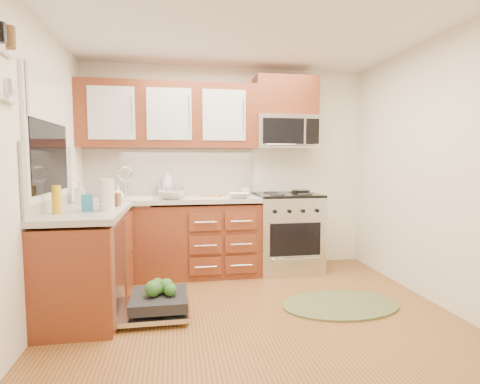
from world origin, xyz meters
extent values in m
plane|color=brown|center=(0.00, 0.00, 0.00)|extent=(3.50, 3.50, 0.00)
plane|color=white|center=(0.00, 0.00, 2.50)|extent=(3.50, 3.50, 0.00)
cube|color=white|center=(0.00, 1.75, 1.25)|extent=(3.50, 0.04, 2.50)
cube|color=white|center=(0.00, -1.75, 1.25)|extent=(3.50, 0.04, 2.50)
cube|color=white|center=(-1.75, 0.00, 1.25)|extent=(0.04, 3.50, 2.50)
cube|color=white|center=(1.75, 0.00, 1.25)|extent=(0.04, 3.50, 2.50)
cube|color=#5D2014|center=(-0.73, 1.45, 0.42)|extent=(2.05, 0.60, 0.85)
cube|color=#5D2014|center=(-1.45, 0.52, 0.42)|extent=(0.60, 1.25, 0.85)
cube|color=beige|center=(-0.72, 1.44, 0.90)|extent=(2.07, 0.64, 0.05)
cube|color=beige|center=(-1.44, 0.53, 0.90)|extent=(0.64, 1.27, 0.05)
cube|color=#B0AB9E|center=(-0.73, 1.74, 1.21)|extent=(2.05, 0.02, 0.57)
cube|color=#B0AB9E|center=(-1.74, 0.52, 1.21)|extent=(0.02, 1.25, 0.57)
cube|color=#5D2014|center=(0.68, 1.57, 2.13)|extent=(0.76, 0.35, 0.47)
cube|color=white|center=(-1.71, 0.50, 1.88)|extent=(0.02, 0.96, 0.40)
cube|color=white|center=(-1.72, -0.35, 2.05)|extent=(0.04, 0.40, 0.03)
cube|color=white|center=(-1.72, -0.35, 1.75)|extent=(0.04, 0.40, 0.03)
cylinder|color=black|center=(0.86, 1.46, 0.97)|extent=(0.25, 0.25, 0.04)
cylinder|color=silver|center=(-0.67, 1.38, 0.99)|extent=(0.25, 0.25, 0.13)
cube|color=tan|center=(-0.25, 1.55, 0.93)|extent=(0.31, 0.26, 0.02)
cylinder|color=silver|center=(-0.83, 1.65, 1.01)|extent=(0.13, 0.13, 0.17)
cylinder|color=white|center=(-1.25, 0.39, 1.06)|extent=(0.16, 0.16, 0.27)
cylinder|color=gold|center=(-1.62, 0.28, 1.04)|extent=(0.09, 0.09, 0.23)
cylinder|color=#A6230D|center=(-1.25, 0.53, 1.06)|extent=(0.08, 0.08, 0.27)
cube|color=brown|center=(-1.25, 0.72, 0.99)|extent=(0.14, 0.11, 0.12)
cube|color=teal|center=(-1.41, 0.39, 1.00)|extent=(0.10, 0.07, 0.14)
imported|color=#999999|center=(0.05, 1.25, 0.96)|extent=(0.29, 0.29, 0.06)
imported|color=#999999|center=(-0.71, 1.25, 0.97)|extent=(0.30, 0.30, 0.09)
imported|color=#999999|center=(0.20, 1.64, 0.97)|extent=(0.15, 0.15, 0.09)
imported|color=#999999|center=(-0.76, 1.59, 1.08)|extent=(0.16, 0.16, 0.32)
imported|color=#999999|center=(-1.62, 1.02, 1.03)|extent=(0.11, 0.11, 0.21)
imported|color=#999999|center=(-1.26, 1.05, 1.01)|extent=(0.14, 0.14, 0.17)
camera|label=1|loc=(-0.66, -2.95, 1.37)|focal=28.00mm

